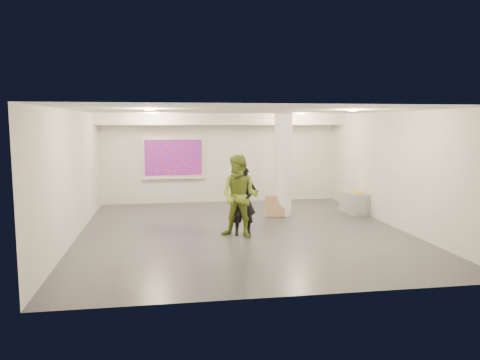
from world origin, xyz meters
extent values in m
cube|color=#383A3F|center=(0.00, 0.00, 0.00)|extent=(8.00, 9.00, 0.01)
cube|color=white|center=(0.00, 0.00, 3.00)|extent=(8.00, 9.00, 0.01)
cube|color=silver|center=(0.00, 4.50, 1.50)|extent=(8.00, 0.01, 3.00)
cube|color=silver|center=(0.00, -4.50, 1.50)|extent=(8.00, 0.01, 3.00)
cube|color=silver|center=(-4.00, 0.00, 1.50)|extent=(0.01, 9.00, 3.00)
cube|color=silver|center=(4.00, 0.00, 1.50)|extent=(0.01, 9.00, 3.00)
cube|color=silver|center=(0.00, 3.95, 2.82)|extent=(8.00, 1.10, 0.36)
cylinder|color=#FFE480|center=(-2.20, 2.50, 2.98)|extent=(0.22, 0.22, 0.02)
cylinder|color=#FFE480|center=(2.20, 2.50, 2.98)|extent=(0.22, 0.22, 0.02)
cylinder|color=#FFE480|center=(-2.20, -1.50, 2.98)|extent=(0.22, 0.22, 0.02)
cylinder|color=#FFE480|center=(2.20, -1.50, 2.98)|extent=(0.22, 0.22, 0.02)
cylinder|color=white|center=(1.50, 1.80, 1.50)|extent=(0.52, 0.52, 3.00)
cube|color=silver|center=(-1.60, 4.46, 1.55)|extent=(2.10, 0.06, 1.40)
cube|color=#031CBC|center=(-1.60, 4.42, 1.55)|extent=(1.90, 0.01, 1.20)
cube|color=silver|center=(-1.60, 4.40, 0.85)|extent=(2.10, 0.08, 0.04)
cube|color=#919597|center=(3.72, 1.80, 0.32)|extent=(0.55, 1.13, 0.64)
cube|color=yellow|center=(3.75, 1.63, 0.65)|extent=(0.30, 0.37, 0.03)
cube|color=#98704C|center=(1.30, 1.66, 0.26)|extent=(0.48, 0.12, 0.52)
cube|color=#98704C|center=(1.23, 1.61, 0.30)|extent=(0.58, 0.27, 0.61)
imported|color=black|center=(-0.04, -0.39, 0.84)|extent=(0.66, 0.48, 1.67)
imported|color=olive|center=(-0.16, -0.57, 0.98)|extent=(1.19, 1.09, 1.96)
camera|label=1|loc=(-1.93, -11.35, 2.72)|focal=35.00mm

